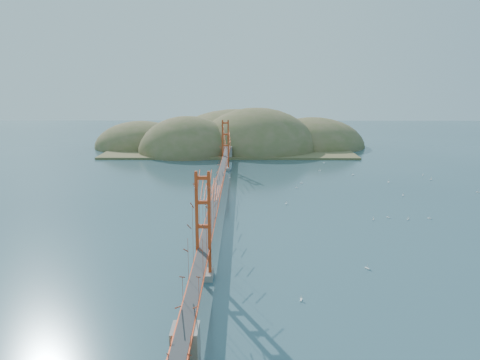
{
  "coord_description": "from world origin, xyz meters",
  "views": [
    {
      "loc": [
        4.26,
        -76.77,
        21.0
      ],
      "look_at": [
        3.6,
        0.0,
        4.23
      ],
      "focal_mm": 35.0,
      "sensor_mm": 36.0,
      "label": 1
    }
  ],
  "objects_px": {
    "sailboat_0": "(286,203)",
    "sailboat_2": "(388,217)",
    "bridge": "(219,164)",
    "sailboat_1": "(430,218)"
  },
  "relations": [
    {
      "from": "sailboat_1",
      "to": "sailboat_0",
      "type": "height_order",
      "value": "sailboat_1"
    },
    {
      "from": "bridge",
      "to": "sailboat_1",
      "type": "relative_size",
      "value": 146.88
    },
    {
      "from": "bridge",
      "to": "sailboat_0",
      "type": "distance_m",
      "value": 13.4
    },
    {
      "from": "bridge",
      "to": "sailboat_2",
      "type": "bearing_deg",
      "value": -16.53
    },
    {
      "from": "sailboat_0",
      "to": "sailboat_2",
      "type": "bearing_deg",
      "value": -27.63
    },
    {
      "from": "sailboat_0",
      "to": "bridge",
      "type": "bearing_deg",
      "value": 179.88
    },
    {
      "from": "sailboat_1",
      "to": "sailboat_2",
      "type": "height_order",
      "value": "sailboat_1"
    },
    {
      "from": "bridge",
      "to": "sailboat_1",
      "type": "distance_m",
      "value": 34.35
    },
    {
      "from": "sailboat_0",
      "to": "sailboat_2",
      "type": "xyz_separation_m",
      "value": [
        14.96,
        -7.83,
        -0.0
      ]
    },
    {
      "from": "bridge",
      "to": "sailboat_0",
      "type": "height_order",
      "value": "bridge"
    }
  ]
}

